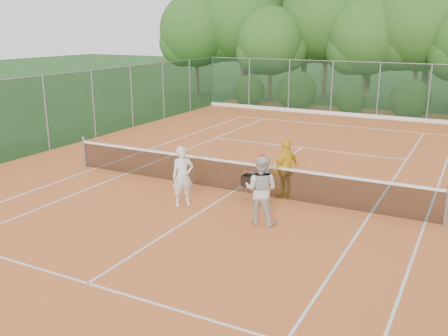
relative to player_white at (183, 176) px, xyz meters
The scene contains 13 objects.
ground 2.06m from the player_white, 67.33° to the left, with size 120.00×120.00×0.00m, color #1F4719.
clay_court 2.06m from the player_white, 67.33° to the left, with size 18.00×36.00×0.02m, color #D46930.
tennis_net 1.90m from the player_white, 67.33° to the left, with size 11.97×0.10×1.10m.
player_white is the anchor object (origin of this frame).
player_center_grp 2.46m from the player_white, ahead, with size 0.92×0.74×1.81m.
player_yellow 3.02m from the player_white, 40.58° to the left, with size 1.02×0.43×1.74m, color yellow.
ball_hopper 1.88m from the player_white, 34.39° to the left, with size 0.35×0.35×0.80m.
stray_ball_a 12.92m from the player_white, 102.19° to the left, with size 0.07×0.07×0.07m, color yellow.
stray_ball_b 12.30m from the player_white, 85.45° to the left, with size 0.07×0.07×0.07m, color yellow.
stray_ball_c 13.15m from the player_white, 82.20° to the left, with size 0.07×0.07×0.07m, color #BFD531.
court_markings 2.05m from the player_white, 67.33° to the left, with size 11.03×23.83×0.01m.
fence_back 16.76m from the player_white, 87.53° to the left, with size 18.07×0.07×3.00m.
tropical_treeline 22.46m from the player_white, 84.39° to the left, with size 32.10×8.49×15.03m.
Camera 1 is at (6.42, -12.93, 4.85)m, focal length 40.00 mm.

